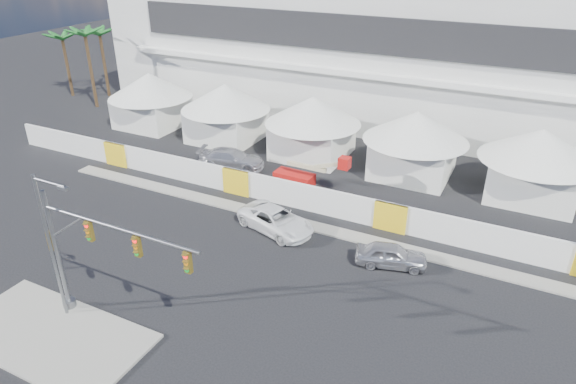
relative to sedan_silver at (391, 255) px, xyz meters
The scene contains 12 objects.
ground 12.79m from the sedan_silver, 124.54° to the right, with size 160.00×160.00×0.00m, color black.
median_island 18.93m from the sedan_silver, 134.40° to the right, with size 10.00×5.00×0.15m, color gray.
stadium 32.22m from the sedan_silver, 87.29° to the left, with size 80.00×24.80×21.98m.
tent_row 15.27m from the sedan_silver, 116.56° to the left, with size 53.40×8.40×5.40m.
hoarding_fence 4.18m from the sedan_silver, 107.30° to the left, with size 70.00×0.25×2.00m, color white.
palm_cluster 45.33m from the sedan_silver, 154.99° to the left, with size 10.60×10.60×8.55m.
sedan_silver is the anchor object (origin of this frame).
pickup_curb 8.06m from the sedan_silver, behind, with size 5.52×2.55×1.53m, color white.
lot_car_c 18.06m from the sedan_silver, 153.95° to the left, with size 5.57×2.26×1.62m, color silver.
traffic_mast 16.98m from the sedan_silver, 136.25° to the right, with size 9.29×0.67×6.88m.
streetlight_median 18.55m from the sedan_silver, 138.60° to the right, with size 2.20×0.22×7.95m.
boom_lift 12.03m from the sedan_silver, 141.89° to the left, with size 6.21×1.52×3.15m.
Camera 1 is at (13.22, -15.06, 17.87)m, focal length 32.00 mm.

